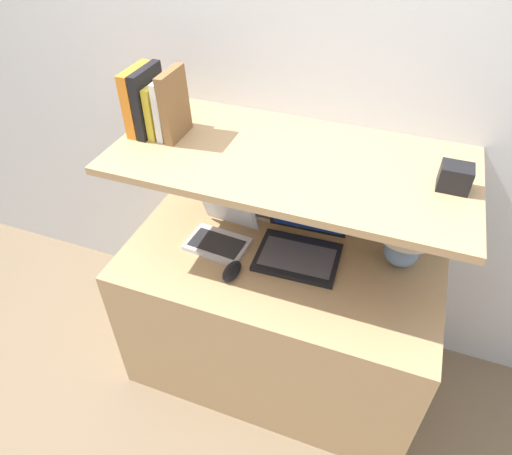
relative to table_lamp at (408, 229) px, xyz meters
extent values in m
plane|color=#7A664C|center=(-0.45, -0.50, -0.89)|extent=(12.00, 12.00, 0.00)
cube|color=silver|center=(-0.45, 0.25, 0.31)|extent=(6.00, 0.05, 2.40)
cube|color=tan|center=(-0.45, -0.16, -0.53)|extent=(1.27, 0.68, 0.72)
cube|color=silver|center=(-0.45, 0.20, -0.32)|extent=(1.27, 0.04, 1.13)
cube|color=tan|center=(-0.45, -0.08, 0.25)|extent=(1.27, 0.61, 0.03)
ellipsoid|color=#7593B2|center=(0.00, 0.00, -0.12)|extent=(0.14, 0.14, 0.11)
cylinder|color=tan|center=(0.00, 0.00, -0.04)|extent=(0.02, 0.02, 0.04)
cone|color=beige|center=(0.00, 0.00, 0.04)|extent=(0.23, 0.23, 0.12)
cube|color=black|center=(-0.38, -0.12, -0.16)|extent=(0.34, 0.26, 0.02)
cube|color=#47474C|center=(-0.38, -0.13, -0.15)|extent=(0.29, 0.18, 0.00)
cube|color=black|center=(-0.39, 0.02, -0.02)|extent=(0.33, 0.06, 0.25)
cube|color=navy|center=(-0.39, 0.01, -0.02)|extent=(0.30, 0.05, 0.22)
cube|color=silver|center=(-0.72, -0.17, -0.16)|extent=(0.26, 0.18, 0.02)
cube|color=#232326|center=(-0.72, -0.17, -0.15)|extent=(0.22, 0.13, 0.00)
cube|color=silver|center=(-0.71, -0.05, -0.07)|extent=(0.25, 0.08, 0.16)
cube|color=white|center=(-0.71, -0.06, -0.07)|extent=(0.22, 0.07, 0.14)
ellipsoid|color=black|center=(-0.60, -0.29, -0.15)|extent=(0.07, 0.12, 0.04)
cube|color=white|center=(-0.61, 0.10, -0.11)|extent=(0.12, 0.09, 0.12)
cube|color=#59595B|center=(-0.61, 0.05, -0.11)|extent=(0.10, 0.00, 0.08)
cube|color=orange|center=(-1.03, -0.08, 0.39)|extent=(0.04, 0.18, 0.24)
cube|color=black|center=(-0.99, -0.08, 0.39)|extent=(0.03, 0.18, 0.24)
cube|color=gold|center=(-0.96, -0.08, 0.36)|extent=(0.03, 0.15, 0.19)
cube|color=silver|center=(-0.92, -0.08, 0.38)|extent=(0.03, 0.15, 0.22)
cube|color=brown|center=(-0.89, -0.08, 0.39)|extent=(0.04, 0.16, 0.25)
cube|color=black|center=(0.09, -0.08, 0.31)|extent=(0.10, 0.08, 0.08)
camera|label=1|loc=(-0.09, -1.41, 1.12)|focal=32.00mm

